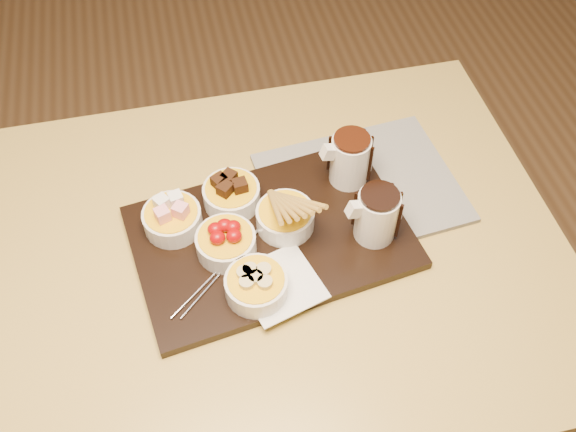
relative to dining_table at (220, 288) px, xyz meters
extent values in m
plane|color=brown|center=(0.00, 0.00, -0.65)|extent=(5.00, 5.00, 0.00)
cube|color=#B99B44|center=(0.00, 0.00, 0.08)|extent=(1.20, 0.80, 0.04)
cylinder|color=#B99B44|center=(0.54, 0.34, -0.30)|extent=(0.06, 0.06, 0.71)
cube|color=black|center=(0.10, 0.01, 0.11)|extent=(0.50, 0.36, 0.02)
cube|color=white|center=(0.09, -0.09, 0.12)|extent=(0.15, 0.15, 0.00)
cylinder|color=silver|center=(-0.06, 0.07, 0.14)|extent=(0.10, 0.10, 0.04)
cylinder|color=silver|center=(0.05, 0.10, 0.14)|extent=(0.10, 0.10, 0.04)
cylinder|color=silver|center=(0.02, 0.00, 0.14)|extent=(0.10, 0.10, 0.04)
cylinder|color=silver|center=(0.13, 0.03, 0.14)|extent=(0.10, 0.10, 0.04)
cylinder|color=silver|center=(0.05, -0.09, 0.14)|extent=(0.10, 0.10, 0.04)
cylinder|color=silver|center=(0.27, -0.02, 0.16)|extent=(0.08, 0.08, 0.10)
cylinder|color=silver|center=(0.26, 0.11, 0.16)|extent=(0.08, 0.08, 0.10)
cube|color=beige|center=(0.28, 0.09, 0.10)|extent=(0.37, 0.31, 0.01)
camera|label=1|loc=(-0.01, -0.62, 1.00)|focal=40.00mm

